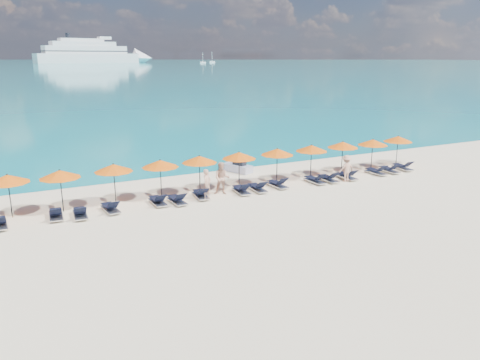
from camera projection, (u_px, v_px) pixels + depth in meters
name	position (u px, v px, depth m)	size (l,w,h in m)	color
ground	(266.00, 216.00, 23.74)	(1400.00, 1400.00, 0.00)	beige
sea	(10.00, 62.00, 594.74)	(1600.00, 1300.00, 0.01)	#1FA9B2
cruise_ship	(98.00, 54.00, 533.26)	(138.63, 46.41, 38.13)	white
sailboat_near	(203.00, 62.00, 513.68)	(6.36, 2.12, 11.66)	white
sailboat_far	(212.00, 62.00, 554.92)	(6.81, 2.27, 12.48)	white
jetski	(238.00, 167.00, 32.76)	(1.59, 2.35, 0.78)	#AEB0CB
beachgoer_a	(207.00, 184.00, 26.44)	(0.63, 0.42, 1.74)	tan
beachgoer_b	(222.00, 178.00, 27.33)	(0.93, 0.54, 1.92)	tan
beachgoer_c	(346.00, 168.00, 30.12)	(1.12, 0.52, 1.74)	tan
umbrella_1	(8.00, 179.00, 23.07)	(2.10, 2.10, 2.28)	black
umbrella_2	(60.00, 174.00, 23.98)	(2.10, 2.10, 2.28)	black
umbrella_3	(113.00, 168.00, 25.31)	(2.10, 2.10, 2.28)	black
umbrella_4	(160.00, 164.00, 26.31)	(2.10, 2.10, 2.28)	black
umbrella_5	(199.00, 159.00, 27.40)	(2.10, 2.10, 2.28)	black
umbrella_6	(239.00, 155.00, 28.48)	(2.10, 2.10, 2.28)	black
umbrella_7	(277.00, 152.00, 29.54)	(2.10, 2.10, 2.28)	black
umbrella_8	(312.00, 148.00, 30.71)	(2.10, 2.10, 2.28)	black
umbrella_9	(343.00, 145.00, 31.90)	(2.10, 2.10, 2.28)	black
umbrella_10	(373.00, 142.00, 32.83)	(2.10, 2.10, 2.28)	black
umbrella_11	(398.00, 139.00, 34.15)	(2.10, 2.10, 2.28)	black
lounger_3	(56.00, 214.00, 23.36)	(0.72, 1.73, 0.66)	silver
lounger_4	(80.00, 213.00, 23.53)	(0.71, 1.73, 0.66)	silver
lounger_5	(110.00, 208.00, 24.36)	(0.79, 1.75, 0.66)	silver
lounger_6	(158.00, 201.00, 25.53)	(0.65, 1.71, 0.66)	silver
lounger_7	(177.00, 200.00, 25.72)	(0.74, 1.74, 0.66)	silver
lounger_8	(201.00, 194.00, 26.73)	(0.79, 1.76, 0.66)	silver
lounger_9	(241.00, 190.00, 27.62)	(0.76, 1.75, 0.66)	silver
lounger_10	(258.00, 188.00, 28.08)	(0.70, 1.73, 0.66)	silver
lounger_11	(278.00, 184.00, 28.88)	(0.72, 1.74, 0.66)	silver
lounger_12	(315.00, 180.00, 29.86)	(0.67, 1.72, 0.66)	silver
lounger_13	(328.00, 178.00, 30.23)	(0.63, 1.70, 0.66)	silver
lounger_14	(347.00, 176.00, 30.84)	(0.65, 1.71, 0.66)	silver
lounger_15	(376.00, 171.00, 32.06)	(0.72, 1.73, 0.66)	silver
lounger_16	(389.00, 169.00, 32.57)	(0.67, 1.72, 0.66)	silver
lounger_17	(403.00, 167.00, 33.32)	(0.76, 1.75, 0.66)	silver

